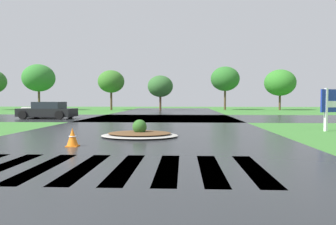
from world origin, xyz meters
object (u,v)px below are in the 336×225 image
(car_white_sedan, at_px, (48,111))
(median_island, at_px, (140,134))
(drainage_pipe_stack, at_px, (41,112))
(traffic_cone, at_px, (73,138))

(car_white_sedan, bearing_deg, median_island, 131.69)
(car_white_sedan, height_order, drainage_pipe_stack, car_white_sedan)
(drainage_pipe_stack, xyz_separation_m, traffic_cone, (8.20, -15.95, -0.13))
(median_island, bearing_deg, drainage_pipe_stack, 126.76)
(median_island, relative_size, drainage_pipe_stack, 0.90)
(car_white_sedan, relative_size, drainage_pipe_stack, 1.29)
(car_white_sedan, distance_m, traffic_cone, 15.57)
(median_island, bearing_deg, traffic_cone, -123.30)
(car_white_sedan, xyz_separation_m, drainage_pipe_stack, (-1.40, 1.94, -0.19))
(median_island, distance_m, drainage_pipe_stack, 16.60)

